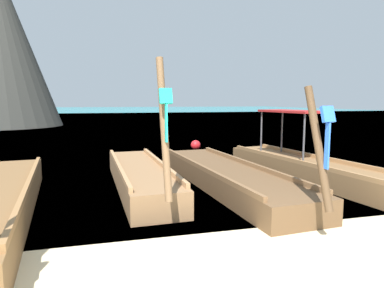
{
  "coord_description": "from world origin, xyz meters",
  "views": [
    {
      "loc": [
        -1.82,
        -2.98,
        2.1
      ],
      "look_at": [
        0.0,
        4.03,
        1.18
      ],
      "focal_mm": 31.92,
      "sensor_mm": 36.0,
      "label": 1
    }
  ],
  "objects_px": {
    "longtail_boat_red_ribbon": "(310,168)",
    "longtail_boat_blue_ribbon": "(226,176)",
    "longtail_boat_turquoise_ribbon": "(140,177)",
    "mooring_buoy_near": "(196,145)"
  },
  "relations": [
    {
      "from": "longtail_boat_red_ribbon",
      "to": "mooring_buoy_near",
      "type": "height_order",
      "value": "longtail_boat_red_ribbon"
    },
    {
      "from": "mooring_buoy_near",
      "to": "longtail_boat_red_ribbon",
      "type": "bearing_deg",
      "value": -76.19
    },
    {
      "from": "mooring_buoy_near",
      "to": "longtail_boat_turquoise_ribbon",
      "type": "bearing_deg",
      "value": -116.64
    },
    {
      "from": "longtail_boat_blue_ribbon",
      "to": "mooring_buoy_near",
      "type": "distance_m",
      "value": 6.38
    },
    {
      "from": "longtail_boat_red_ribbon",
      "to": "longtail_boat_blue_ribbon",
      "type": "bearing_deg",
      "value": -176.77
    },
    {
      "from": "longtail_boat_turquoise_ribbon",
      "to": "mooring_buoy_near",
      "type": "relative_size",
      "value": 13.6
    },
    {
      "from": "longtail_boat_turquoise_ribbon",
      "to": "longtail_boat_red_ribbon",
      "type": "relative_size",
      "value": 0.81
    },
    {
      "from": "longtail_boat_blue_ribbon",
      "to": "longtail_boat_red_ribbon",
      "type": "distance_m",
      "value": 2.44
    },
    {
      "from": "longtail_boat_turquoise_ribbon",
      "to": "longtail_boat_blue_ribbon",
      "type": "distance_m",
      "value": 2.1
    },
    {
      "from": "longtail_boat_turquoise_ribbon",
      "to": "longtail_boat_blue_ribbon",
      "type": "xyz_separation_m",
      "value": [
        2.07,
        -0.35,
        -0.04
      ]
    }
  ]
}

